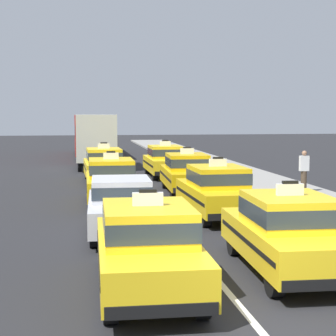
# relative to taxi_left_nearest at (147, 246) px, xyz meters

# --- Properties ---
(ground_plane) EXTENTS (160.00, 160.00, 0.00)m
(ground_plane) POSITION_rel_taxi_left_nearest_xyz_m (1.49, -2.36, -0.88)
(ground_plane) COLOR #232326
(lane_stripe_left_right) EXTENTS (0.14, 80.00, 0.01)m
(lane_stripe_left_right) POSITION_rel_taxi_left_nearest_xyz_m (1.49, 17.64, -0.87)
(lane_stripe_left_right) COLOR silver
(lane_stripe_left_right) RESTS_ON ground
(sidewalk_curb) EXTENTS (4.00, 90.00, 0.15)m
(sidewalk_curb) POSITION_rel_taxi_left_nearest_xyz_m (7.09, 12.64, -0.80)
(sidewalk_curb) COLOR gray
(sidewalk_curb) RESTS_ON ground
(taxi_left_nearest) EXTENTS (1.92, 4.60, 1.96)m
(taxi_left_nearest) POSITION_rel_taxi_left_nearest_xyz_m (0.00, 0.00, 0.00)
(taxi_left_nearest) COLOR black
(taxi_left_nearest) RESTS_ON ground
(sedan_left_second) EXTENTS (1.91, 4.36, 1.58)m
(sedan_left_second) POSITION_rel_taxi_left_nearest_xyz_m (-0.11, 5.07, -0.03)
(sedan_left_second) COLOR black
(sedan_left_second) RESTS_ON ground
(taxi_left_third) EXTENTS (1.87, 4.58, 1.96)m
(taxi_left_third) POSITION_rel_taxi_left_nearest_xyz_m (-0.05, 10.62, 0.00)
(taxi_left_third) COLOR black
(taxi_left_third) RESTS_ON ground
(taxi_left_fourth) EXTENTS (1.92, 4.60, 1.96)m
(taxi_left_fourth) POSITION_rel_taxi_left_nearest_xyz_m (-0.02, 17.09, 0.00)
(taxi_left_fourth) COLOR black
(taxi_left_fourth) RESTS_ON ground
(box_truck_left_fifth) EXTENTS (2.30, 6.96, 3.27)m
(box_truck_left_fifth) POSITION_rel_taxi_left_nearest_xyz_m (-0.20, 24.77, 0.90)
(box_truck_left_fifth) COLOR black
(box_truck_left_fifth) RESTS_ON ground
(bus_left_sixth) EXTENTS (2.61, 11.22, 3.22)m
(bus_left_sixth) POSITION_rel_taxi_left_nearest_xyz_m (-0.22, 34.71, 0.94)
(bus_left_sixth) COLOR black
(bus_left_sixth) RESTS_ON ground
(taxi_right_nearest) EXTENTS (1.97, 4.62, 1.96)m
(taxi_right_nearest) POSITION_rel_taxi_left_nearest_xyz_m (3.05, 0.81, 0.00)
(taxi_right_nearest) COLOR black
(taxi_right_nearest) RESTS_ON ground
(taxi_right_second) EXTENTS (1.89, 4.59, 1.96)m
(taxi_right_second) POSITION_rel_taxi_left_nearest_xyz_m (3.15, 7.25, 0.00)
(taxi_right_second) COLOR black
(taxi_right_second) RESTS_ON ground
(taxi_right_third) EXTENTS (2.00, 4.63, 1.96)m
(taxi_right_third) POSITION_rel_taxi_left_nearest_xyz_m (3.25, 12.83, 0.00)
(taxi_right_third) COLOR black
(taxi_right_third) RESTS_ON ground
(taxi_right_fourth) EXTENTS (1.83, 4.56, 1.96)m
(taxi_right_fourth) POSITION_rel_taxi_left_nearest_xyz_m (3.27, 18.96, 0.00)
(taxi_right_fourth) COLOR black
(taxi_right_fourth) RESTS_ON ground
(pedestrian_mid_block) EXTENTS (0.36, 0.24, 1.69)m
(pedestrian_mid_block) POSITION_rel_taxi_left_nearest_xyz_m (7.82, 11.36, 0.13)
(pedestrian_mid_block) COLOR #473828
(pedestrian_mid_block) RESTS_ON sidewalk_curb
(fire_hydrant) EXTENTS (0.36, 0.22, 0.73)m
(fire_hydrant) POSITION_rel_taxi_left_nearest_xyz_m (5.57, 4.53, -0.33)
(fire_hydrant) COLOR red
(fire_hydrant) RESTS_ON sidewalk_curb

